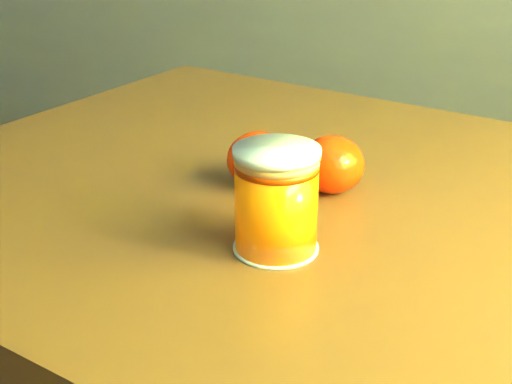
% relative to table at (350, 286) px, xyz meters
% --- Properties ---
extents(kitchen_counter, '(3.15, 0.60, 0.90)m').
position_rel_table_xyz_m(kitchen_counter, '(-0.93, 1.17, -0.15)').
color(kitchen_counter, '#545359').
rests_on(kitchen_counter, ground).
extents(table, '(1.03, 0.80, 0.69)m').
position_rel_table_xyz_m(table, '(0.00, 0.00, 0.00)').
color(table, brown).
rests_on(table, ground).
extents(juice_glass, '(0.07, 0.07, 0.09)m').
position_rel_table_xyz_m(juice_glass, '(-0.04, -0.11, 0.13)').
color(juice_glass, orange).
rests_on(juice_glass, table).
extents(orange_front, '(0.08, 0.08, 0.05)m').
position_rel_table_xyz_m(orange_front, '(-0.10, 0.00, 0.12)').
color(orange_front, '#FF2F05').
rests_on(orange_front, table).
extents(orange_back, '(0.07, 0.07, 0.05)m').
position_rel_table_xyz_m(orange_back, '(-0.03, 0.02, 0.12)').
color(orange_back, '#FF2F05').
rests_on(orange_back, table).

